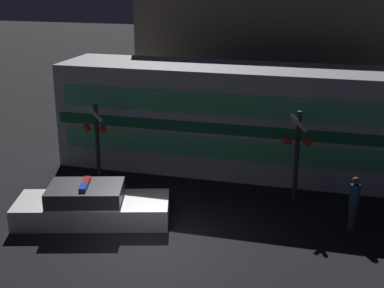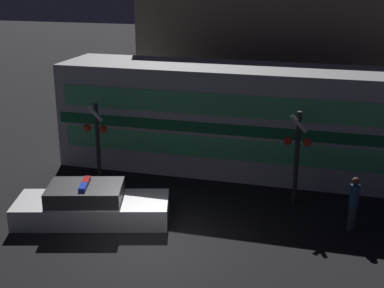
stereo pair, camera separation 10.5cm
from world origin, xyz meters
TOP-DOWN VIEW (x-y plane):
  - ground_plane at (0.00, 0.00)m, footprint 120.00×120.00m
  - train at (2.46, 6.86)m, footprint 16.38×3.01m
  - police_car at (-2.39, 1.21)m, footprint 4.97×2.96m
  - pedestrian at (5.36, 2.65)m, footprint 0.28×0.28m
  - crossing_signal_near at (3.54, 4.12)m, footprint 0.89×0.37m
  - crossing_signal_far at (-3.53, 4.21)m, footprint 0.89×0.37m
  - building_left at (1.28, 13.12)m, footprint 11.75×4.30m

SIDE VIEW (x-z plane):
  - ground_plane at x=0.00m, z-range 0.00..0.00m
  - police_car at x=-2.39m, z-range -0.16..1.10m
  - pedestrian at x=5.36m, z-range 0.02..1.71m
  - crossing_signal_far at x=-3.53m, z-range 0.26..3.17m
  - crossing_signal_near at x=3.54m, z-range 0.27..3.40m
  - train at x=2.46m, z-range 0.00..4.00m
  - building_left at x=1.28m, z-range 0.00..7.56m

